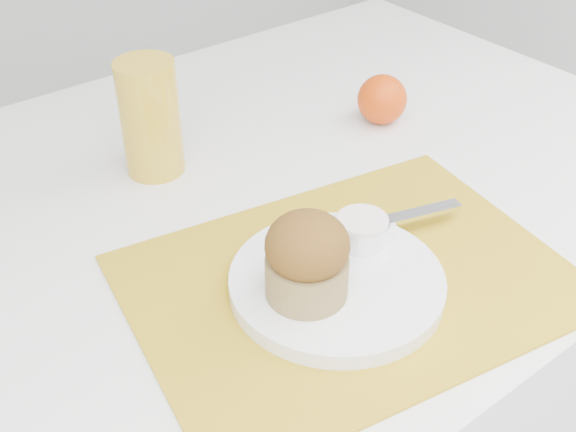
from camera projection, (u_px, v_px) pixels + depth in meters
table at (257, 391)px, 1.11m from camera, size 1.20×0.80×0.75m
placemat at (350, 281)px, 0.75m from camera, size 0.49×0.40×0.00m
plate at (337, 283)px, 0.73m from camera, size 0.25×0.25×0.02m
ramekin at (362, 231)px, 0.76m from camera, size 0.06×0.06×0.03m
cream at (362, 221)px, 0.76m from camera, size 0.06×0.06×0.01m
raspberry_near at (336, 239)px, 0.76m from camera, size 0.02×0.02×0.02m
raspberry_far at (351, 241)px, 0.76m from camera, size 0.02×0.02×0.02m
butter_knife at (377, 224)px, 0.79m from camera, size 0.20×0.07×0.01m
orange at (382, 99)px, 1.01m from camera, size 0.07×0.07×0.07m
juice_glass at (150, 118)px, 0.88m from camera, size 0.08×0.08×0.15m
muffin at (307, 258)px, 0.68m from camera, size 0.10×0.10×0.09m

